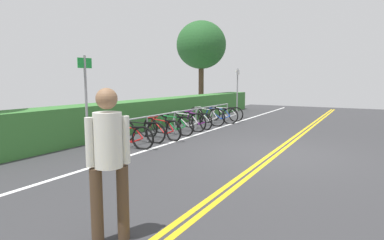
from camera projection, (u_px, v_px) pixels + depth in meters
ground_plane at (275, 155)px, 8.17m from camera, size 32.00×12.23×0.05m
centre_line_yellow_inner at (278, 154)px, 8.13m from camera, size 28.80×0.10×0.00m
centre_line_yellow_outer at (272, 153)px, 8.21m from camera, size 28.80×0.10×0.00m
bike_lane_stripe_white at (173, 142)px, 9.68m from camera, size 28.80×0.12×0.00m
bike_rack at (186, 115)px, 11.77m from camera, size 7.87×0.05×0.79m
bicycle_0 at (127, 137)px, 8.78m from camera, size 0.48×1.66×0.69m
bicycle_1 at (141, 131)px, 9.68m from camera, size 0.46×1.73×0.70m
bicycle_2 at (162, 129)px, 10.20m from camera, size 0.56×1.74×0.71m
bicycle_3 at (173, 125)px, 11.02m from camera, size 0.46×1.80×0.73m
bicycle_4 at (185, 122)px, 11.83m from camera, size 0.46×1.78×0.74m
bicycle_5 at (196, 120)px, 12.46m from camera, size 0.62×1.65×0.69m
bicycle_6 at (206, 116)px, 13.30m from camera, size 0.46×1.81×0.79m
bicycle_7 at (218, 115)px, 13.94m from camera, size 0.52×1.79×0.75m
bicycle_8 at (224, 114)px, 14.77m from camera, size 0.48×1.75×0.71m
pedestrian at (108, 154)px, 3.60m from camera, size 0.40×0.34×1.78m
sign_post_near at (86, 97)px, 7.65m from camera, size 0.36×0.10×2.46m
sign_post_far at (237, 89)px, 15.53m from camera, size 0.36×0.07×2.44m
hedge_backdrop at (167, 111)px, 13.95m from camera, size 16.82×1.07×1.11m
tree_mid at (201, 45)px, 19.41m from camera, size 3.02×3.02×5.46m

